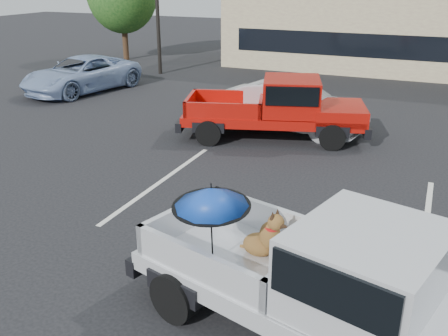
{
  "coord_description": "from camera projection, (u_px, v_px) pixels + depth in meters",
  "views": [
    {
      "loc": [
        2.8,
        -7.59,
        4.71
      ],
      "look_at": [
        -0.64,
        0.38,
        1.3
      ],
      "focal_mm": 40.0,
      "sensor_mm": 36.0,
      "label": 1
    }
  ],
  "objects": [
    {
      "name": "silver_sedan",
      "position": [
        291.0,
        107.0,
        15.73
      ],
      "size": [
        4.85,
        2.42,
        1.53
      ],
      "primitive_type": "imported",
      "rotation": [
        0.0,
        0.0,
        1.39
      ],
      "color": "silver",
      "rests_on": "ground"
    },
    {
      "name": "motel_building",
      "position": [
        433.0,
        4.0,
        25.25
      ],
      "size": [
        20.4,
        8.4,
        6.3
      ],
      "color": "tan",
      "rests_on": "ground"
    },
    {
      "name": "silver_pickup",
      "position": [
        346.0,
        283.0,
        6.29
      ],
      "size": [
        6.01,
        3.42,
        2.06
      ],
      "rotation": [
        0.0,
        0.0,
        -0.27
      ],
      "color": "black",
      "rests_on": "ground"
    },
    {
      "name": "stripe_left",
      "position": [
        161.0,
        181.0,
        12.05
      ],
      "size": [
        0.12,
        5.0,
        0.01
      ],
      "primitive_type": "cube",
      "color": "silver",
      "rests_on": "ground"
    },
    {
      "name": "blue_suv",
      "position": [
        81.0,
        74.0,
        20.92
      ],
      "size": [
        3.42,
        5.58,
        1.44
      ],
      "primitive_type": "imported",
      "rotation": [
        0.0,
        0.0,
        -0.21
      ],
      "color": "#829AC2",
      "rests_on": "ground"
    },
    {
      "name": "stripe_right",
      "position": [
        426.0,
        228.0,
        9.84
      ],
      "size": [
        0.12,
        5.0,
        0.01
      ],
      "primitive_type": "cube",
      "color": "silver",
      "rests_on": "ground"
    },
    {
      "name": "red_pickup",
      "position": [
        285.0,
        106.0,
        14.81
      ],
      "size": [
        5.89,
        3.45,
        1.84
      ],
      "rotation": [
        0.0,
        0.0,
        0.29
      ],
      "color": "black",
      "rests_on": "ground"
    },
    {
      "name": "ground",
      "position": [
        248.0,
        245.0,
        9.24
      ],
      "size": [
        90.0,
        90.0,
        0.0
      ],
      "primitive_type": "plane",
      "color": "black",
      "rests_on": "ground"
    }
  ]
}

